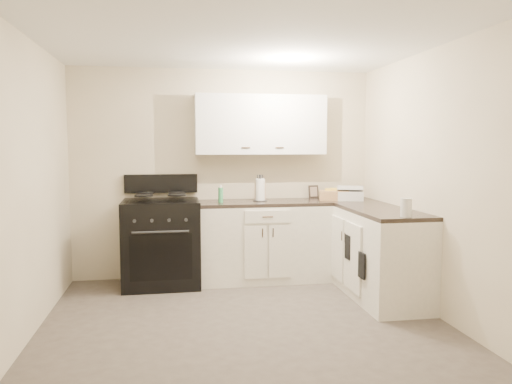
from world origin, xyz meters
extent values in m
plane|color=#473F38|center=(0.00, 0.00, 0.00)|extent=(3.60, 3.60, 0.00)
plane|color=white|center=(0.00, 0.00, 2.50)|extent=(3.60, 3.60, 0.00)
plane|color=beige|center=(0.00, 1.80, 1.25)|extent=(3.60, 0.00, 3.60)
plane|color=beige|center=(1.80, 0.00, 1.25)|extent=(0.00, 3.60, 3.60)
plane|color=beige|center=(-1.80, 0.00, 1.25)|extent=(0.00, 3.60, 3.60)
plane|color=beige|center=(0.00, -1.80, 1.25)|extent=(3.60, 0.00, 3.60)
cube|color=silver|center=(0.43, 1.50, 0.45)|extent=(1.55, 0.60, 0.90)
cube|color=silver|center=(1.50, 0.85, 0.45)|extent=(0.60, 1.90, 0.90)
cube|color=black|center=(0.43, 1.50, 0.92)|extent=(1.55, 0.60, 0.04)
cube|color=black|center=(1.50, 0.85, 0.92)|extent=(0.60, 1.90, 0.04)
cube|color=white|center=(0.43, 1.65, 1.84)|extent=(1.55, 0.30, 0.70)
cube|color=black|center=(-0.75, 1.48, 0.46)|extent=(0.85, 0.73, 1.03)
cube|color=tan|center=(0.41, 1.58, 1.05)|extent=(0.12, 0.12, 0.22)
cylinder|color=white|center=(0.40, 1.53, 1.07)|extent=(0.13, 0.13, 0.26)
cylinder|color=#399557|center=(-0.08, 1.45, 1.03)|extent=(0.06, 0.06, 0.17)
cube|color=black|center=(1.12, 1.76, 1.02)|extent=(0.13, 0.06, 0.16)
cube|color=tan|center=(1.29, 1.48, 1.00)|extent=(0.39, 0.30, 0.11)
cube|color=silver|center=(1.48, 1.45, 0.99)|extent=(0.36, 0.35, 0.11)
cylinder|color=silver|center=(1.49, 0.00, 1.03)|extent=(0.13, 0.13, 0.17)
cube|color=black|center=(1.18, 0.27, 0.43)|extent=(0.02, 0.15, 0.25)
cube|color=black|center=(1.18, 0.66, 0.53)|extent=(0.02, 0.15, 0.25)
camera|label=1|loc=(-0.63, -4.23, 1.59)|focal=35.00mm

